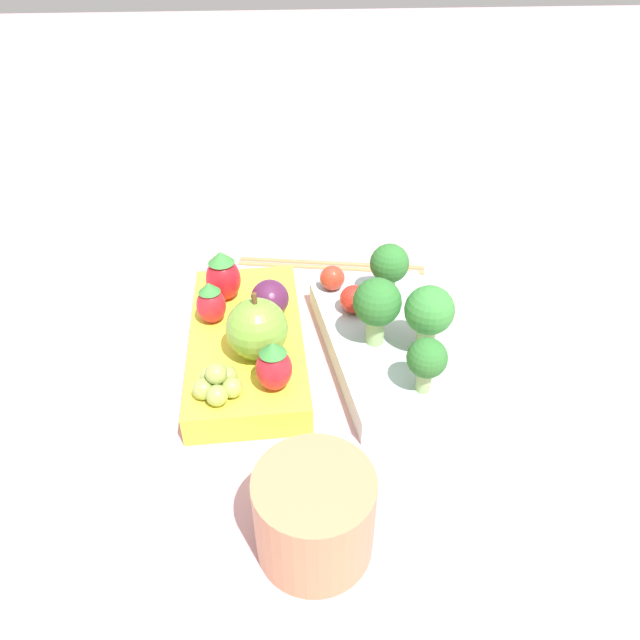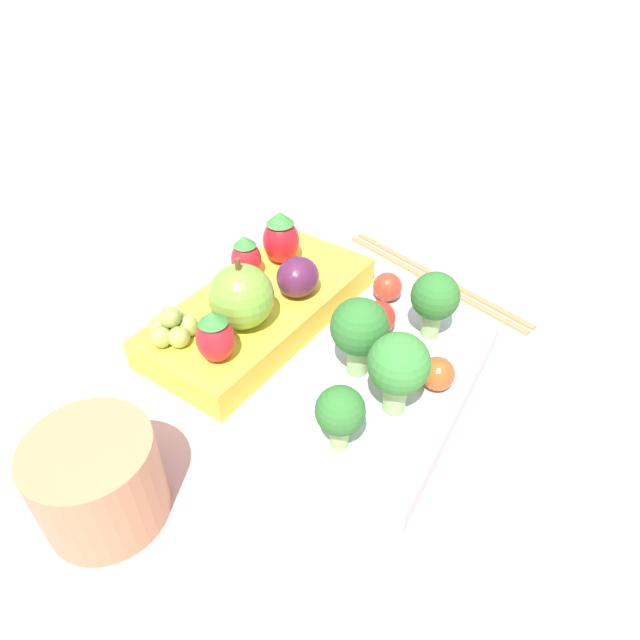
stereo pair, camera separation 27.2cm
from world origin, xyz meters
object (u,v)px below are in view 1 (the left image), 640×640
cherry_tomato_0 (332,278)px  broccoli_floret_1 (427,360)px  strawberry_1 (223,276)px  strawberry_0 (211,303)px  broccoli_floret_3 (377,304)px  plum (270,298)px  grape_cluster (218,383)px  apple (257,329)px  bento_box_savoury (392,341)px  drinking_cup (314,514)px  broccoli_floret_0 (389,265)px  broccoli_floret_2 (429,313)px  chopsticks_pair (331,264)px  bento_box_fruit (247,342)px  cherry_tomato_2 (430,313)px  cherry_tomato_1 (354,299)px  strawberry_2 (274,366)px

cherry_tomato_0 → broccoli_floret_1: bearing=20.8°
cherry_tomato_0 → strawberry_1: bearing=-82.8°
broccoli_floret_1 → strawberry_0: (-0.10, -0.17, -0.01)m
broccoli_floret_3 → plum: size_ratio=1.67×
strawberry_1 → grape_cluster: bearing=0.6°
apple → grape_cluster: (0.05, -0.03, -0.02)m
bento_box_savoury → plum: (-0.03, -0.11, 0.03)m
drinking_cup → broccoli_floret_3: bearing=159.3°
broccoli_floret_0 → broccoli_floret_2: size_ratio=0.90×
cherry_tomato_0 → chopsticks_pair: size_ratio=0.12×
bento_box_fruit → broccoli_floret_2: size_ratio=3.39×
bento_box_fruit → grape_cluster: (0.08, -0.02, 0.02)m
broccoli_floret_0 → apple: 0.15m
broccoli_floret_3 → apple: apple is taller
apple → grape_cluster: bearing=-33.8°
bento_box_fruit → grape_cluster: grape_cluster is taller
grape_cluster → cherry_tomato_2: bearing=113.0°
strawberry_0 → drinking_cup: size_ratio=0.54×
bento_box_savoury → broccoli_floret_2: (0.03, 0.02, 0.05)m
broccoli_floret_0 → broccoli_floret_3: (0.07, -0.02, 0.00)m
cherry_tomato_1 → plum: size_ratio=0.71×
cherry_tomato_0 → broccoli_floret_3: bearing=18.1°
strawberry_0 → strawberry_2: (0.09, 0.05, 0.00)m
broccoli_floret_0 → strawberry_0: (0.03, -0.17, -0.01)m
bento_box_fruit → cherry_tomato_0: bearing=128.5°
cherry_tomato_1 → chopsticks_pair: 0.12m
strawberry_2 → apple: bearing=-163.1°
broccoli_floret_3 → cherry_tomato_1: (-0.05, -0.01, -0.03)m
broccoli_floret_1 → drinking_cup: size_ratio=0.64×
bento_box_fruit → broccoli_floret_3: bearing=79.7°
bento_box_savoury → apple: bearing=-78.1°
broccoli_floret_1 → broccoli_floret_2: broccoli_floret_2 is taller
cherry_tomato_2 → chopsticks_pair: cherry_tomato_2 is taller
bento_box_savoury → broccoli_floret_3: size_ratio=3.35×
strawberry_2 → plum: size_ratio=1.16×
broccoli_floret_1 → broccoli_floret_3: size_ratio=0.77×
bento_box_fruit → cherry_tomato_1: bearing=105.0°
apple → plum: size_ratio=1.61×
broccoli_floret_1 → cherry_tomato_1: size_ratio=1.79×
broccoli_floret_2 → cherry_tomato_2: 0.05m
strawberry_1 → cherry_tomato_2: bearing=74.0°
broccoli_floret_0 → strawberry_0: size_ratio=1.40×
broccoli_floret_3 → bento_box_fruit: bearing=-100.3°
broccoli_floret_2 → strawberry_1: 0.20m
chopsticks_pair → broccoli_floret_1: bearing=12.3°
bento_box_savoury → drinking_cup: 0.21m
drinking_cup → plum: bearing=-173.8°
cherry_tomato_1 → broccoli_floret_0: bearing=120.3°
bento_box_fruit → cherry_tomato_1: 0.11m
bento_box_savoury → cherry_tomato_2: 0.04m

